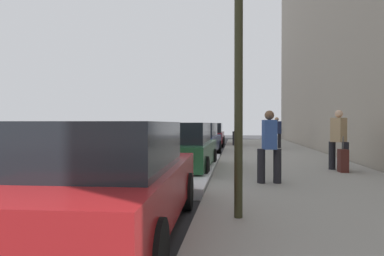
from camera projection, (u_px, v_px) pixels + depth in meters
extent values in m
plane|color=#333335|center=(199.00, 157.00, 15.23)|extent=(56.00, 56.00, 0.00)
cube|color=gray|center=(275.00, 156.00, 14.82)|extent=(28.00, 4.60, 0.15)
cube|color=gold|center=(130.00, 156.00, 15.63)|extent=(28.00, 0.14, 0.01)
cube|color=white|center=(206.00, 169.00, 10.40)|extent=(7.63, 0.56, 0.22)
cylinder|color=black|center=(91.00, 190.00, 6.02)|extent=(0.65, 0.24, 0.64)
cylinder|color=black|center=(186.00, 192.00, 5.87)|extent=(0.65, 0.24, 0.64)
cylinder|color=black|center=(152.00, 253.00, 3.09)|extent=(0.65, 0.24, 0.64)
cube|color=maroon|center=(112.00, 191.00, 4.55)|extent=(4.58, 1.97, 0.64)
cube|color=black|center=(106.00, 146.00, 4.32)|extent=(2.41, 1.69, 0.60)
cylinder|color=black|center=(164.00, 158.00, 11.71)|extent=(0.64, 0.23, 0.64)
cylinder|color=black|center=(213.00, 158.00, 11.47)|extent=(0.64, 0.23, 0.64)
cylinder|color=black|center=(142.00, 167.00, 9.12)|extent=(0.64, 0.23, 0.64)
cylinder|color=black|center=(204.00, 168.00, 8.88)|extent=(0.64, 0.23, 0.64)
cube|color=#1E512D|center=(181.00, 153.00, 10.29)|extent=(4.26, 1.88, 0.64)
cube|color=black|center=(180.00, 133.00, 10.07)|extent=(2.23, 1.64, 0.60)
cylinder|color=black|center=(186.00, 146.00, 17.37)|extent=(0.65, 0.24, 0.64)
cylinder|color=black|center=(219.00, 147.00, 17.10)|extent=(0.65, 0.24, 0.64)
cylinder|color=black|center=(173.00, 151.00, 14.44)|extent=(0.65, 0.24, 0.64)
cylinder|color=black|center=(213.00, 152.00, 14.16)|extent=(0.65, 0.24, 0.64)
cube|color=navy|center=(198.00, 143.00, 15.76)|extent=(4.86, 1.98, 0.64)
cube|color=black|center=(197.00, 130.00, 15.52)|extent=(2.55, 1.69, 0.60)
cylinder|color=black|center=(199.00, 140.00, 23.92)|extent=(0.64, 0.22, 0.64)
cylinder|color=black|center=(223.00, 140.00, 23.72)|extent=(0.64, 0.22, 0.64)
cylinder|color=black|center=(194.00, 142.00, 21.17)|extent=(0.64, 0.22, 0.64)
cylinder|color=black|center=(222.00, 142.00, 20.97)|extent=(0.64, 0.22, 0.64)
cube|color=maroon|center=(210.00, 137.00, 22.44)|extent=(4.49, 1.83, 0.64)
cube|color=black|center=(209.00, 128.00, 22.21)|extent=(2.34, 1.62, 0.60)
cylinder|color=black|center=(241.00, 138.00, 20.80)|extent=(0.20, 0.20, 0.86)
cylinder|color=black|center=(234.00, 138.00, 20.83)|extent=(0.20, 0.20, 0.86)
cube|color=slate|center=(237.00, 125.00, 20.81)|extent=(0.51, 0.34, 0.73)
sphere|color=brown|center=(237.00, 117.00, 20.80)|extent=(0.24, 0.24, 0.24)
cylinder|color=black|center=(279.00, 141.00, 18.60)|extent=(0.18, 0.18, 0.79)
cylinder|color=black|center=(274.00, 141.00, 18.45)|extent=(0.18, 0.18, 0.79)
cube|color=#1E284C|center=(277.00, 127.00, 18.51)|extent=(0.53, 0.48, 0.67)
sphere|color=tan|center=(277.00, 119.00, 18.50)|extent=(0.22, 0.22, 0.22)
cylinder|color=black|center=(261.00, 166.00, 7.69)|extent=(0.18, 0.18, 0.77)
cylinder|color=black|center=(277.00, 166.00, 7.67)|extent=(0.18, 0.18, 0.77)
cube|color=#335193|center=(269.00, 134.00, 7.67)|extent=(0.46, 0.30, 0.65)
sphere|color=brown|center=(269.00, 115.00, 7.66)|extent=(0.21, 0.21, 0.21)
cylinder|color=black|center=(345.00, 156.00, 9.68)|extent=(0.19, 0.19, 0.81)
cylinder|color=black|center=(332.00, 156.00, 9.95)|extent=(0.19, 0.19, 0.81)
cube|color=tan|center=(339.00, 130.00, 9.80)|extent=(0.55, 0.52, 0.69)
sphere|color=#D8AD8C|center=(339.00, 114.00, 9.80)|extent=(0.22, 0.22, 0.22)
cylinder|color=#2D2D19|center=(239.00, 94.00, 4.85)|extent=(0.12, 0.12, 3.52)
cube|color=#471E19|center=(343.00, 161.00, 9.41)|extent=(0.34, 0.22, 0.63)
cylinder|color=#4C4C4C|center=(343.00, 143.00, 9.40)|extent=(0.03, 0.03, 0.36)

